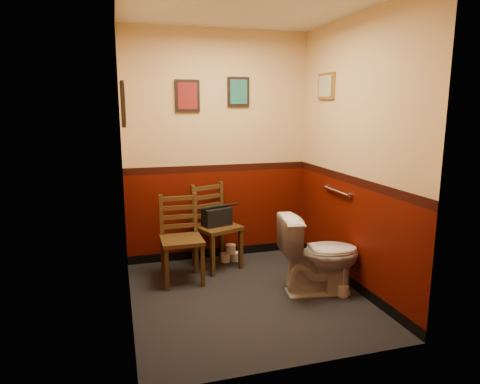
# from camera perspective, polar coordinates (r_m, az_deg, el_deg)

# --- Properties ---
(floor) EXTENTS (2.20, 2.40, 0.00)m
(floor) POSITION_cam_1_polar(r_m,az_deg,el_deg) (4.32, 0.95, -13.77)
(floor) COLOR black
(floor) RESTS_ON ground
(ceiling) EXTENTS (2.20, 2.40, 0.00)m
(ceiling) POSITION_cam_1_polar(r_m,az_deg,el_deg) (4.01, 1.09, 23.85)
(ceiling) COLOR silver
(ceiling) RESTS_ON ground
(wall_back) EXTENTS (2.20, 0.00, 2.70)m
(wall_back) POSITION_cam_1_polar(r_m,az_deg,el_deg) (5.09, -2.99, 5.88)
(wall_back) COLOR #470B02
(wall_back) RESTS_ON ground
(wall_front) EXTENTS (2.20, 0.00, 2.70)m
(wall_front) POSITION_cam_1_polar(r_m,az_deg,el_deg) (2.83, 8.21, 1.42)
(wall_front) COLOR #470B02
(wall_front) RESTS_ON ground
(wall_left) EXTENTS (0.00, 2.40, 2.70)m
(wall_left) POSITION_cam_1_polar(r_m,az_deg,el_deg) (3.77, -15.22, 3.59)
(wall_left) COLOR #470B02
(wall_left) RESTS_ON ground
(wall_right) EXTENTS (0.00, 2.40, 2.70)m
(wall_right) POSITION_cam_1_polar(r_m,az_deg,el_deg) (4.39, 14.91, 4.65)
(wall_right) COLOR #470B02
(wall_right) RESTS_ON ground
(grab_bar) EXTENTS (0.05, 0.56, 0.06)m
(grab_bar) POSITION_cam_1_polar(r_m,az_deg,el_deg) (4.65, 12.76, 0.12)
(grab_bar) COLOR silver
(grab_bar) RESTS_ON wall_right
(framed_print_back_a) EXTENTS (0.28, 0.04, 0.36)m
(framed_print_back_a) POSITION_cam_1_polar(r_m,az_deg,el_deg) (4.98, -7.03, 12.61)
(framed_print_back_a) COLOR black
(framed_print_back_a) RESTS_ON wall_back
(framed_print_back_b) EXTENTS (0.26, 0.04, 0.34)m
(framed_print_back_b) POSITION_cam_1_polar(r_m,az_deg,el_deg) (5.12, -0.22, 13.21)
(framed_print_back_b) COLOR black
(framed_print_back_b) RESTS_ON wall_back
(framed_print_left) EXTENTS (0.04, 0.30, 0.38)m
(framed_print_left) POSITION_cam_1_polar(r_m,az_deg,el_deg) (3.84, -15.33, 11.22)
(framed_print_left) COLOR black
(framed_print_left) RESTS_ON wall_left
(framed_print_right) EXTENTS (0.04, 0.34, 0.28)m
(framed_print_right) POSITION_cam_1_polar(r_m,az_deg,el_deg) (4.88, 11.42, 13.67)
(framed_print_right) COLOR olive
(framed_print_right) RESTS_ON wall_right
(toilet) EXTENTS (0.85, 0.55, 0.78)m
(toilet) POSITION_cam_1_polar(r_m,az_deg,el_deg) (4.34, 10.54, -8.24)
(toilet) COLOR white
(toilet) RESTS_ON floor
(toilet_brush) EXTENTS (0.11, 0.11, 0.38)m
(toilet_brush) POSITION_cam_1_polar(r_m,az_deg,el_deg) (4.42, 13.61, -12.62)
(toilet_brush) COLOR silver
(toilet_brush) RESTS_ON floor
(chair_left) EXTENTS (0.43, 0.43, 0.92)m
(chair_left) POSITION_cam_1_polar(r_m,az_deg,el_deg) (4.58, -7.87, -6.20)
(chair_left) COLOR #543719
(chair_left) RESTS_ON floor
(chair_right) EXTENTS (0.58, 0.58, 0.96)m
(chair_right) POSITION_cam_1_polar(r_m,az_deg,el_deg) (4.93, -3.37, -4.58)
(chair_right) COLOR #543719
(chair_right) RESTS_ON floor
(handbag) EXTENTS (0.35, 0.24, 0.23)m
(handbag) POSITION_cam_1_polar(r_m,az_deg,el_deg) (4.86, -3.10, -3.30)
(handbag) COLOR black
(handbag) RESTS_ON chair_right
(tp_stack) EXTENTS (0.24, 0.13, 0.21)m
(tp_stack) POSITION_cam_1_polar(r_m,az_deg,el_deg) (5.19, -1.27, -8.31)
(tp_stack) COLOR silver
(tp_stack) RESTS_ON floor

